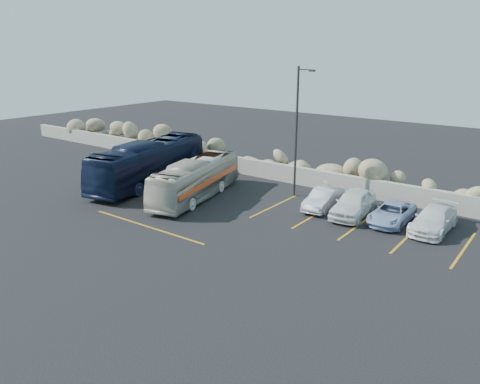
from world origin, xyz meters
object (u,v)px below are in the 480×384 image
Objects in this scene: car_d at (392,213)px; lamppost at (297,129)px; vintage_bus at (196,179)px; tour_coach at (149,163)px; car_c at (434,220)px; car_b at (324,199)px; car_a at (353,203)px.

lamppost is at bearing 170.32° from car_d.
vintage_bus is 0.81× the size of tour_coach.
car_d is at bearing -175.50° from car_c.
tour_coach reaches higher than car_b.
car_b is 4.01m from car_d.
lamppost is 2.10× the size of car_d.
car_c is (8.70, -0.90, -3.70)m from lamppost.
tour_coach is 2.78× the size of car_d.
lamppost is at bearing 174.95° from car_c.
car_b is at bearing 171.52° from car_a.
tour_coach is (-9.52, -3.49, -2.82)m from lamppost.
car_a is 4.26m from car_c.
lamppost is 6.96m from vintage_bus.
lamppost is 0.93× the size of vintage_bus.
lamppost is at bearing 159.08° from car_a.
vintage_bus is 2.38× the size of car_b.
car_d is at bearing -0.16° from car_a.
lamppost is 10.53m from tour_coach.
car_c is at bearing 2.90° from car_d.
car_a is 1.17× the size of car_b.
car_d is (-2.12, -0.13, -0.07)m from car_c.
car_a reaches higher than car_d.
tour_coach is 14.18m from car_a.
lamppost is 0.76× the size of tour_coach.
car_a is 1.02× the size of car_c.
lamppost reaches higher than car_b.
lamppost is at bearing 26.19° from vintage_bus.
vintage_bus is 4.77m from tour_coach.
lamppost is at bearing 152.51° from car_b.
car_a is at bearing -175.45° from car_d.
vintage_bus is 9.66m from car_a.
car_b is at bearing 7.60° from vintage_bus.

